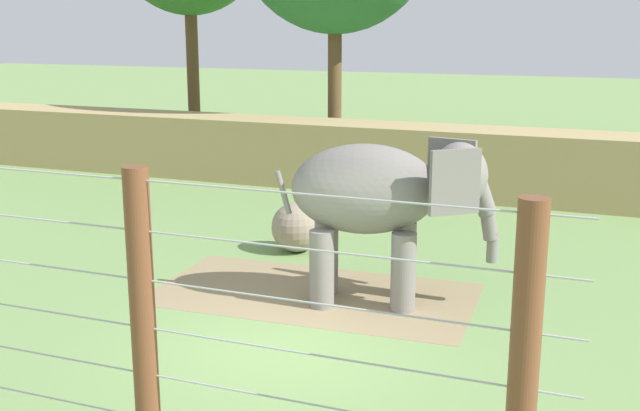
{
  "coord_description": "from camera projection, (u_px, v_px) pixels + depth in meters",
  "views": [
    {
      "loc": [
        4.38,
        -9.88,
        4.68
      ],
      "look_at": [
        -0.69,
        3.1,
        1.4
      ],
      "focal_mm": 44.37,
      "sensor_mm": 36.0,
      "label": 1
    }
  ],
  "objects": [
    {
      "name": "ground_plane",
      "position": [
        287.0,
        347.0,
        11.58
      ],
      "size": [
        120.0,
        120.0,
        0.0
      ],
      "primitive_type": "plane",
      "color": "#759956"
    },
    {
      "name": "dirt_patch",
      "position": [
        314.0,
        294.0,
        13.84
      ],
      "size": [
        5.68,
        3.2,
        0.01
      ],
      "primitive_type": "cube",
      "rotation": [
        0.0,
        0.0,
        0.04
      ],
      "color": "#937F5B",
      "rests_on": "ground"
    },
    {
      "name": "embankment_wall",
      "position": [
        451.0,
        162.0,
        21.47
      ],
      "size": [
        36.0,
        1.8,
        1.85
      ],
      "primitive_type": "cube",
      "color": "tan",
      "rests_on": "ground"
    },
    {
      "name": "elephant",
      "position": [
        382.0,
        197.0,
        13.05
      ],
      "size": [
        3.64,
        1.98,
        2.76
      ],
      "color": "gray",
      "rests_on": "ground"
    },
    {
      "name": "enrichment_ball",
      "position": [
        296.0,
        227.0,
        16.27
      ],
      "size": [
        1.04,
        1.04,
        1.04
      ],
      "primitive_type": "sphere",
      "color": "gray",
      "rests_on": "ground"
    },
    {
      "name": "cable_fence",
      "position": [
        147.0,
        325.0,
        8.05
      ],
      "size": [
        8.48,
        0.26,
        3.29
      ],
      "color": "brown",
      "rests_on": "ground"
    }
  ]
}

